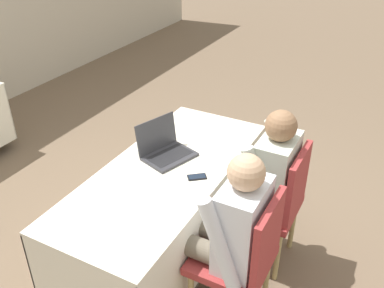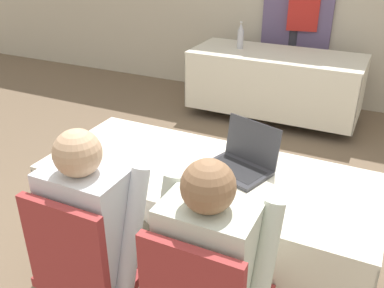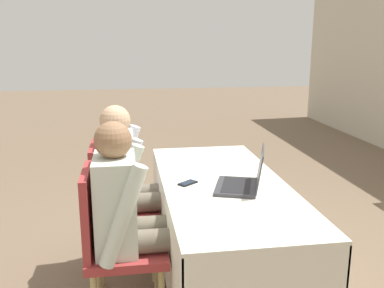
{
  "view_description": "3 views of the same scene",
  "coord_description": "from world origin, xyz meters",
  "px_view_note": "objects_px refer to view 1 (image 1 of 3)",
  "views": [
    {
      "loc": [
        -2.0,
        -1.26,
        2.3
      ],
      "look_at": [
        0.0,
        -0.2,
        0.97
      ],
      "focal_mm": 40.0,
      "sensor_mm": 36.0,
      "label": 1
    },
    {
      "loc": [
        0.78,
        -1.82,
        1.88
      ],
      "look_at": [
        0.0,
        -0.2,
        0.97
      ],
      "focal_mm": 40.0,
      "sensor_mm": 36.0,
      "label": 2
    },
    {
      "loc": [
        2.5,
        -0.59,
        1.59
      ],
      "look_at": [
        0.0,
        -0.2,
        0.97
      ],
      "focal_mm": 40.0,
      "sensor_mm": 36.0,
      "label": 3
    }
  ],
  "objects_px": {
    "chair_near_left": "(244,256)",
    "person_white_shirt": "(263,177)",
    "laptop": "(166,150)",
    "person_checkered_shirt": "(229,229)",
    "chair_near_right": "(276,201)",
    "cell_phone": "(197,177)"
  },
  "relations": [
    {
      "from": "chair_near_left",
      "to": "chair_near_right",
      "type": "height_order",
      "value": "same"
    },
    {
      "from": "laptop",
      "to": "cell_phone",
      "type": "height_order",
      "value": "laptop"
    },
    {
      "from": "person_checkered_shirt",
      "to": "laptop",
      "type": "bearing_deg",
      "value": -123.02
    },
    {
      "from": "cell_phone",
      "to": "chair_near_right",
      "type": "distance_m",
      "value": 0.58
    },
    {
      "from": "laptop",
      "to": "chair_near_right",
      "type": "height_order",
      "value": "laptop"
    },
    {
      "from": "chair_near_left",
      "to": "cell_phone",
      "type": "bearing_deg",
      "value": -123.05
    },
    {
      "from": "cell_phone",
      "to": "chair_near_right",
      "type": "xyz_separation_m",
      "value": [
        0.27,
        -0.46,
        -0.22
      ]
    },
    {
      "from": "laptop",
      "to": "chair_near_left",
      "type": "height_order",
      "value": "laptop"
    },
    {
      "from": "chair_near_left",
      "to": "person_checkered_shirt",
      "type": "xyz_separation_m",
      "value": [
        0.0,
        0.1,
        0.16
      ]
    },
    {
      "from": "cell_phone",
      "to": "chair_near_right",
      "type": "bearing_deg",
      "value": -98.25
    },
    {
      "from": "chair_near_left",
      "to": "person_white_shirt",
      "type": "distance_m",
      "value": 0.6
    },
    {
      "from": "cell_phone",
      "to": "chair_near_left",
      "type": "height_order",
      "value": "chair_near_left"
    },
    {
      "from": "person_checkered_shirt",
      "to": "person_white_shirt",
      "type": "bearing_deg",
      "value": -180.0
    },
    {
      "from": "laptop",
      "to": "person_white_shirt",
      "type": "distance_m",
      "value": 0.69
    },
    {
      "from": "laptop",
      "to": "person_checkered_shirt",
      "type": "relative_size",
      "value": 0.34
    },
    {
      "from": "person_checkered_shirt",
      "to": "chair_near_left",
      "type": "bearing_deg",
      "value": 90.0
    },
    {
      "from": "cell_phone",
      "to": "chair_near_left",
      "type": "xyz_separation_m",
      "value": [
        -0.3,
        -0.46,
        -0.22
      ]
    },
    {
      "from": "chair_near_left",
      "to": "person_white_shirt",
      "type": "xyz_separation_m",
      "value": [
        0.57,
        0.1,
        0.16
      ]
    },
    {
      "from": "chair_near_left",
      "to": "chair_near_right",
      "type": "relative_size",
      "value": 1.0
    },
    {
      "from": "laptop",
      "to": "person_checkered_shirt",
      "type": "xyz_separation_m",
      "value": [
        -0.44,
        -0.67,
        -0.1
      ]
    },
    {
      "from": "chair_near_right",
      "to": "person_white_shirt",
      "type": "distance_m",
      "value": 0.19
    },
    {
      "from": "laptop",
      "to": "chair_near_left",
      "type": "relative_size",
      "value": 0.44
    }
  ]
}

